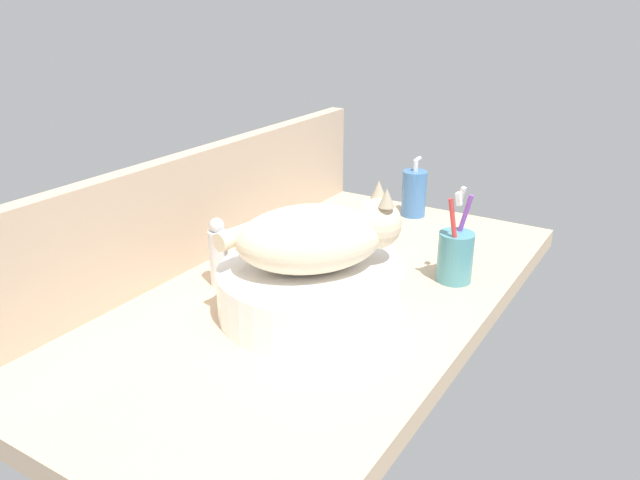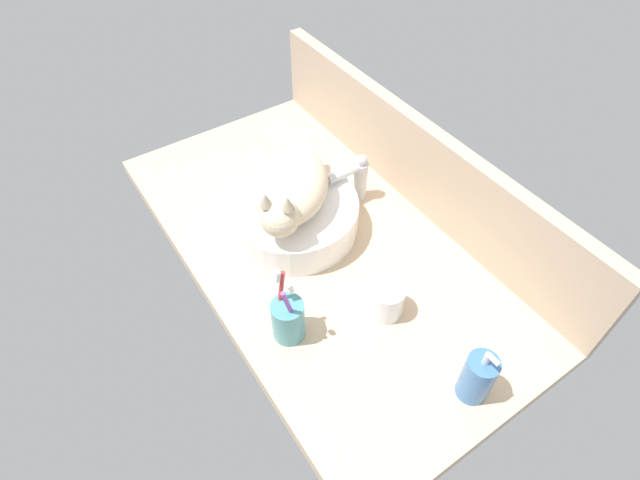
{
  "view_description": "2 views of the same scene",
  "coord_description": "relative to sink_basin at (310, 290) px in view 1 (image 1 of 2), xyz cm",
  "views": [
    {
      "loc": [
        -89.17,
        -56.12,
        52.94
      ],
      "look_at": [
        -1.31,
        -1.51,
        11.13
      ],
      "focal_mm": 35.0,
      "sensor_mm": 36.0,
      "label": 1
    },
    {
      "loc": [
        67.68,
        -45.72,
        91.11
      ],
      "look_at": [
        6.38,
        -4.57,
        8.75
      ],
      "focal_mm": 28.0,
      "sensor_mm": 36.0,
      "label": 2
    }
  ],
  "objects": [
    {
      "name": "sink_basin",
      "position": [
        0.0,
        0.0,
        0.0
      ],
      "size": [
        32.11,
        32.11,
        8.42
      ],
      "primitive_type": "cylinder",
      "color": "white",
      "rests_on": "ground_plane"
    },
    {
      "name": "cat",
      "position": [
        1.05,
        -0.88,
        9.97
      ],
      "size": [
        29.87,
        29.5,
        14.0
      ],
      "color": "beige",
      "rests_on": "sink_basin"
    },
    {
      "name": "ground_plane",
      "position": [
        7.49,
        3.29,
        -6.21
      ],
      "size": [
        113.0,
        60.99,
        4.0
      ],
      "primitive_type": "cube",
      "color": "#D1B28E"
    },
    {
      "name": "soap_dispenser",
      "position": [
        56.11,
        5.32,
        1.61
      ],
      "size": [
        6.02,
        6.02,
        14.72
      ],
      "color": "#3F72B2",
      "rests_on": "ground_plane"
    },
    {
      "name": "toothbrush_cup",
      "position": [
        25.49,
        -16.9,
        1.07
      ],
      "size": [
        6.83,
        6.83,
        18.68
      ],
      "color": "teal",
      "rests_on": "ground_plane"
    },
    {
      "name": "water_glass",
      "position": [
        32.29,
        3.03,
        -0.83
      ],
      "size": [
        7.6,
        7.6,
        7.75
      ],
      "color": "white",
      "rests_on": "ground_plane"
    },
    {
      "name": "faucet",
      "position": [
        0.05,
        19.42,
        3.09
      ],
      "size": [
        3.6,
        11.8,
        13.6
      ],
      "color": "silver",
      "rests_on": "ground_plane"
    },
    {
      "name": "backsplash_panel",
      "position": [
        7.49,
        31.98,
        7.38
      ],
      "size": [
        113.0,
        3.6,
        23.19
      ],
      "primitive_type": "cube",
      "color": "tan",
      "rests_on": "ground_plane"
    }
  ]
}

